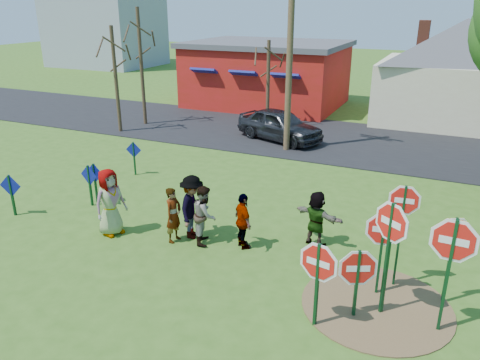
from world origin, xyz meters
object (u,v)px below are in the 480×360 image
object	(u,v)px
utility_pole	(290,44)
stop_sign_d	(453,240)
suv	(280,125)
stop_sign_a	(318,268)
person_a	(110,202)
stop_sign_c	(390,234)
person_b	(173,215)
stop_sign_b	(403,211)

from	to	relation	value
utility_pole	stop_sign_d	bearing A→B (deg)	-53.59
stop_sign_d	suv	size ratio (longest dim) A/B	0.50
stop_sign_a	person_a	xyz separation A→B (m)	(-6.33, 1.55, -0.36)
stop_sign_c	person_b	size ratio (longest dim) A/B	1.73
stop_sign_a	person_a	bearing A→B (deg)	177.76
stop_sign_c	person_a	world-z (taller)	stop_sign_c
stop_sign_b	stop_sign_c	xyz separation A→B (m)	(-0.10, -1.18, -0.04)
stop_sign_a	stop_sign_b	bearing A→B (deg)	71.11
stop_sign_d	person_b	world-z (taller)	stop_sign_d
stop_sign_c	stop_sign_d	bearing A→B (deg)	74.74
person_a	stop_sign_a	bearing A→B (deg)	-86.98
stop_sign_b	utility_pole	xyz separation A→B (m)	(-5.76, 9.03, 2.63)
stop_sign_d	utility_pole	distance (m)	11.89
stop_sign_a	stop_sign_c	distance (m)	1.60
stop_sign_d	utility_pole	world-z (taller)	utility_pole
stop_sign_d	utility_pole	bearing A→B (deg)	99.19
person_b	stop_sign_d	bearing A→B (deg)	-86.33
stop_sign_a	stop_sign_b	distance (m)	2.55
stop_sign_d	person_b	size ratio (longest dim) A/B	1.40
person_b	stop_sign_c	bearing A→B (deg)	-95.83
person_b	utility_pole	bearing A→B (deg)	3.56
stop_sign_c	stop_sign_d	size ratio (longest dim) A/B	1.24
stop_sign_d	utility_pole	xyz separation A→B (m)	(-6.83, 9.26, 3.00)
stop_sign_b	suv	xyz separation A→B (m)	(-6.57, 10.34, -1.12)
stop_sign_c	stop_sign_a	bearing A→B (deg)	-104.24
stop_sign_c	stop_sign_d	distance (m)	1.55
stop_sign_d	suv	distance (m)	13.07
stop_sign_b	suv	size ratio (longest dim) A/B	0.61
stop_sign_a	stop_sign_d	world-z (taller)	stop_sign_d
person_b	utility_pole	size ratio (longest dim) A/B	0.18
stop_sign_a	utility_pole	world-z (taller)	utility_pole
person_a	person_b	size ratio (longest dim) A/B	1.24
person_a	suv	distance (m)	10.99
person_a	stop_sign_c	bearing A→B (deg)	-77.66
stop_sign_a	utility_pole	bearing A→B (deg)	123.46
stop_sign_c	person_a	bearing A→B (deg)	-148.64
stop_sign_b	person_b	size ratio (longest dim) A/B	1.68
person_b	stop_sign_b	bearing A→B (deg)	-84.04
utility_pole	suv	bearing A→B (deg)	121.68
stop_sign_b	suv	world-z (taller)	stop_sign_b
suv	utility_pole	bearing A→B (deg)	-128.29
stop_sign_a	person_b	distance (m)	4.92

